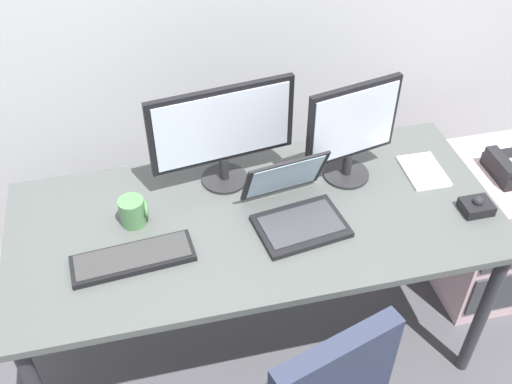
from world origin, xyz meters
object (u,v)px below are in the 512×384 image
Objects in this scene: laptop at (295,207)px; coffee_mug at (133,212)px; keyboard at (133,258)px; paper_notepad at (423,171)px; monitor_side at (352,129)px; desk_phone at (510,168)px; file_cabinet at (487,228)px; monitor_main at (223,131)px; trackball_mouse at (477,206)px.

coffee_mug is at bearing 168.96° from laptop.
laptop is (0.59, 0.07, 0.04)m from keyboard.
paper_notepad is (0.57, 0.13, -0.05)m from laptop.
monitor_side is 1.96× the size of paper_notepad.
desk_phone is at bearing 0.25° from paper_notepad.
file_cabinet is 1.89× the size of laptop.
coffee_mug is (-1.54, -0.04, 0.48)m from file_cabinet.
file_cabinet is at bearing 63.22° from desk_phone.
laptop reaches higher than keyboard.
coffee_mug is at bearing -156.70° from monitor_main.
keyboard is at bearing -172.71° from laptop.
coffee_mug is 1.13m from paper_notepad.
laptop reaches higher than coffee_mug.
trackball_mouse is (0.39, -0.30, -0.20)m from monitor_side.
trackball_mouse is 1.04× the size of coffee_mug.
file_cabinet is at bearing 8.16° from keyboard.
laptop is 0.58m from paper_notepad.
keyboard is at bearing -163.10° from monitor_side.
file_cabinet is 1.64m from keyboard.
keyboard is 3.97× the size of coffee_mug.
paper_notepad is (1.13, 0.02, -0.05)m from coffee_mug.
trackball_mouse is at bearing -141.22° from desk_phone.
coffee_mug is 0.51× the size of paper_notepad.
coffee_mug is (0.02, 0.19, 0.04)m from keyboard.
keyboard is 0.19m from coffee_mug.
laptop is at bearing -11.04° from coffee_mug.
monitor_side is (-0.71, 0.03, 0.65)m from file_cabinet.
file_cabinet is 6.09× the size of trackball_mouse.
monitor_main is at bearing 174.39° from file_cabinet.
paper_notepad reaches higher than file_cabinet.
coffee_mug reaches higher than keyboard.
monitor_side is at bearing 142.74° from trackball_mouse.
monitor_main is 1.34× the size of monitor_side.
desk_phone is 1.57m from keyboard.
desk_phone is 0.56× the size of laptop.
trackball_mouse is 1.24m from coffee_mug.
monitor_main is 5.16× the size of coffee_mug.
monitor_main is 0.43m from coffee_mug.
file_cabinet is at bearing -2.74° from monitor_side.
laptop is (-0.98, -0.15, 0.48)m from file_cabinet.
trackball_mouse is at bearing -10.06° from laptop.
monitor_main reaches higher than desk_phone.
desk_phone is at bearing 7.61° from keyboard.
keyboard is 1.17m from paper_notepad.
coffee_mug is at bearing -174.97° from monitor_side.
file_cabinet is 0.37m from desk_phone.
file_cabinet is 1.61m from coffee_mug.
monitor_side is (-0.70, 0.05, 0.28)m from desk_phone.
trackball_mouse is (1.24, -0.04, 0.01)m from keyboard.
monitor_side reaches higher than laptop.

